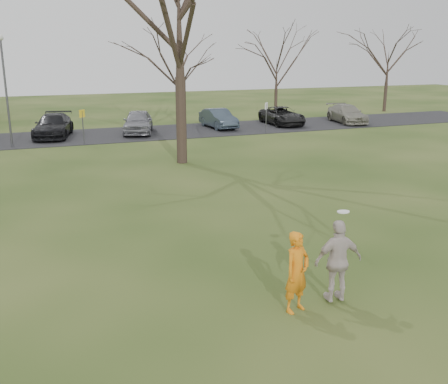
{
  "coord_description": "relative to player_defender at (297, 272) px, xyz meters",
  "views": [
    {
      "loc": [
        -5.08,
        -9.14,
        5.39
      ],
      "look_at": [
        0.0,
        4.0,
        1.5
      ],
      "focal_mm": 40.97,
      "sensor_mm": 36.0,
      "label": 1
    }
  ],
  "objects": [
    {
      "name": "ground",
      "position": [
        0.06,
        0.43,
        -0.89
      ],
      "size": [
        120.0,
        120.0,
        0.0
      ],
      "primitive_type": "plane",
      "color": "#1E380F",
      "rests_on": "ground"
    },
    {
      "name": "car_4",
      "position": [
        1.97,
        25.41,
        -0.08
      ],
      "size": [
        2.99,
        4.86,
        1.54
      ],
      "primitive_type": "imported",
      "rotation": [
        0.0,
        0.0,
        -0.27
      ],
      "color": "gray",
      "rests_on": "parking_strip"
    },
    {
      "name": "parking_strip",
      "position": [
        0.06,
        25.43,
        -0.87
      ],
      "size": [
        62.0,
        6.5,
        0.04
      ],
      "primitive_type": "cube",
      "color": "black",
      "rests_on": "ground"
    },
    {
      "name": "sign_yellow",
      "position": [
        -1.94,
        22.43,
        0.56
      ],
      "size": [
        0.35,
        0.35,
        2.08
      ],
      "color": "#47474C",
      "rests_on": "ground"
    },
    {
      "name": "car_3",
      "position": [
        -3.45,
        25.83,
        -0.12
      ],
      "size": [
        3.11,
        5.35,
        1.46
      ],
      "primitive_type": "imported",
      "rotation": [
        0.0,
        0.0,
        -0.22
      ],
      "color": "black",
      "rests_on": "parking_strip"
    },
    {
      "name": "player_defender",
      "position": [
        0.0,
        0.0,
        0.0
      ],
      "size": [
        0.76,
        0.62,
        1.78
      ],
      "primitive_type": "imported",
      "rotation": [
        0.0,
        0.0,
        0.35
      ],
      "color": "orange",
      "rests_on": "ground"
    },
    {
      "name": "car_7",
      "position": [
        18.17,
        24.86,
        -0.18
      ],
      "size": [
        2.65,
        4.9,
        1.35
      ],
      "primitive_type": "imported",
      "rotation": [
        0.0,
        0.0,
        -0.17
      ],
      "color": "gray",
      "rests_on": "parking_strip"
    },
    {
      "name": "car_6",
      "position": [
        12.96,
        25.69,
        -0.19
      ],
      "size": [
        2.42,
        4.85,
        1.32
      ],
      "primitive_type": "imported",
      "rotation": [
        0.0,
        0.0,
        -0.05
      ],
      "color": "black",
      "rests_on": "parking_strip"
    },
    {
      "name": "lamp_post",
      "position": [
        -5.94,
        22.93,
        3.08
      ],
      "size": [
        0.34,
        0.34,
        6.27
      ],
      "color": "#47474C",
      "rests_on": "ground"
    },
    {
      "name": "car_5",
      "position": [
        7.87,
        25.77,
        -0.17
      ],
      "size": [
        1.7,
        4.2,
        1.36
      ],
      "primitive_type": "imported",
      "rotation": [
        0.0,
        0.0,
        0.07
      ],
      "color": "#313D4A",
      "rests_on": "parking_strip"
    },
    {
      "name": "sign_white",
      "position": [
        10.06,
        22.43,
        0.56
      ],
      "size": [
        0.35,
        0.35,
        2.08
      ],
      "color": "#47474C",
      "rests_on": "ground"
    },
    {
      "name": "small_tree_row",
      "position": [
        4.45,
        30.49,
        3.0
      ],
      "size": [
        55.0,
        5.9,
        8.5
      ],
      "color": "#352821",
      "rests_on": "ground"
    },
    {
      "name": "big_tree",
      "position": [
        2.06,
        15.43,
        6.11
      ],
      "size": [
        9.0,
        9.0,
        14.0
      ],
      "primitive_type": null,
      "color": "#352821",
      "rests_on": "ground"
    },
    {
      "name": "catching_play",
      "position": [
        1.0,
        -0.01,
        0.11
      ],
      "size": [
        1.13,
        0.67,
        1.97
      ],
      "color": "beige",
      "rests_on": "ground"
    }
  ]
}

